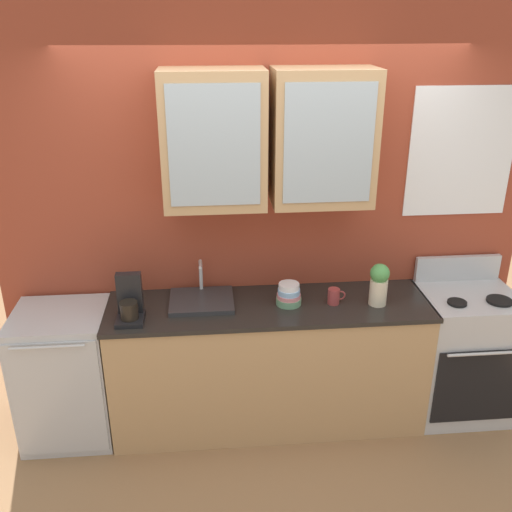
% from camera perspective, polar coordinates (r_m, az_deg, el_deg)
% --- Properties ---
extents(ground_plane, '(10.00, 10.00, 0.00)m').
position_cam_1_polar(ground_plane, '(4.24, 1.21, -15.91)').
color(ground_plane, '#936B47').
extents(back_wall_unit, '(3.55, 0.45, 2.86)m').
position_cam_1_polar(back_wall_unit, '(3.74, 1.04, 6.03)').
color(back_wall_unit, '#993D28').
rests_on(back_wall_unit, ground_plane).
extents(counter, '(2.12, 0.58, 0.92)m').
position_cam_1_polar(counter, '(3.97, 1.27, -10.74)').
color(counter, tan).
rests_on(counter, ground_plane).
extents(stove_range, '(0.64, 0.59, 1.10)m').
position_cam_1_polar(stove_range, '(4.31, 19.86, -9.12)').
color(stove_range, silver).
rests_on(stove_range, ground_plane).
extents(sink_faucet, '(0.42, 0.36, 0.25)m').
position_cam_1_polar(sink_faucet, '(3.76, -5.46, -4.38)').
color(sink_faucet, '#2D2D30').
rests_on(sink_faucet, counter).
extents(bowl_stack, '(0.16, 0.16, 0.15)m').
position_cam_1_polar(bowl_stack, '(3.71, 3.30, -3.90)').
color(bowl_stack, '#669972').
rests_on(bowl_stack, counter).
extents(vase, '(0.12, 0.12, 0.28)m').
position_cam_1_polar(vase, '(3.75, 12.19, -2.69)').
color(vase, beige).
rests_on(vase, counter).
extents(cup_near_sink, '(0.12, 0.08, 0.10)m').
position_cam_1_polar(cup_near_sink, '(3.75, 7.81, -4.00)').
color(cup_near_sink, '#993838').
rests_on(cup_near_sink, counter).
extents(cup_near_bowls, '(0.11, 0.07, 0.10)m').
position_cam_1_polar(cup_near_bowls, '(3.85, -12.49, -3.70)').
color(cup_near_bowls, '#4C7F59').
rests_on(cup_near_bowls, counter).
extents(dishwasher, '(0.59, 0.57, 0.92)m').
position_cam_1_polar(dishwasher, '(4.06, -18.42, -11.22)').
color(dishwasher, silver).
rests_on(dishwasher, ground_plane).
extents(coffee_maker, '(0.17, 0.20, 0.29)m').
position_cam_1_polar(coffee_maker, '(3.60, -12.51, -4.62)').
color(coffee_maker, black).
rests_on(coffee_maker, counter).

